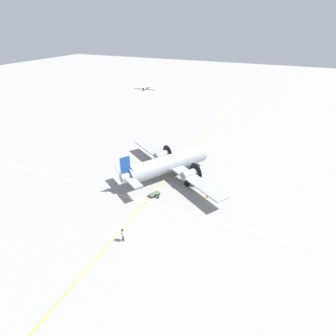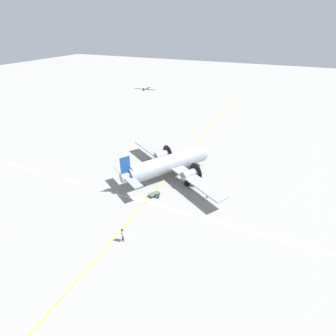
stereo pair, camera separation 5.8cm
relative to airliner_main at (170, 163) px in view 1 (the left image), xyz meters
The scene contains 10 objects.
ground_plane 2.64m from the airliner_main, 147.57° to the left, with size 300.00×300.00×0.00m, color gray.
apron_line_eastwest 2.64m from the airliner_main, 138.74° to the left, with size 120.00×0.16×0.01m.
apron_line_northsouth 8.90m from the airliner_main, behind, with size 0.16×120.00×0.01m.
airliner_main is the anchor object (origin of this frame).
crew_foreground 16.66m from the airliner_main, behind, with size 0.41×0.53×1.79m.
suitcase_near_door 7.19m from the airliner_main, behind, with size 0.43×0.14×0.62m.
suitcase_upright_spare 7.09m from the airliner_main, behind, with size 0.46×0.13×0.49m.
baggage_cart 6.79m from the airliner_main, behind, with size 2.02×1.62×0.56m.
light_aircraft_distant 68.11m from the airliner_main, 31.76° to the left, with size 6.80×9.14×1.79m.
traffic_cone 8.86m from the airliner_main, 114.31° to the right, with size 0.46×0.46×0.60m.
Camera 1 is at (-35.71, -16.01, 23.70)m, focal length 28.00 mm.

